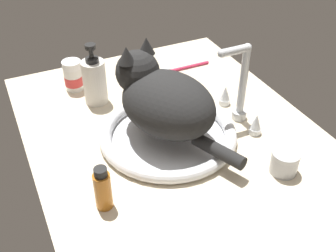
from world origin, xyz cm
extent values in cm
cube|color=beige|center=(0.00, 0.00, 1.50)|extent=(103.15, 72.16, 3.00)
torus|color=white|center=(-3.49, -2.33, 4.57)|extent=(34.72, 34.72, 3.14)
cylinder|color=white|center=(-3.49, -2.33, 3.30)|extent=(30.01, 30.01, 0.60)
cylinder|color=silver|center=(-3.49, 18.91, 4.13)|extent=(4.00, 4.00, 2.27)
cylinder|color=silver|center=(-3.49, 18.91, 14.60)|extent=(2.00, 2.00, 18.66)
sphere|color=silver|center=(-3.49, 18.91, 23.93)|extent=(2.20, 2.20, 2.20)
cylinder|color=silver|center=(-3.49, 15.30, 23.93)|extent=(2.00, 7.21, 2.00)
sphere|color=silver|center=(-3.49, 11.70, 23.93)|extent=(2.10, 2.10, 2.10)
cylinder|color=silver|center=(-10.99, 18.91, 3.80)|extent=(3.20, 3.20, 1.60)
cone|color=silver|center=(-10.99, 18.91, 6.66)|extent=(2.88, 2.88, 4.11)
cylinder|color=silver|center=(4.01, 18.91, 3.80)|extent=(3.20, 3.20, 1.60)
cone|color=silver|center=(4.01, 18.91, 6.66)|extent=(2.88, 2.88, 4.11)
ellipsoid|color=black|center=(-3.49, -2.33, 13.57)|extent=(30.48, 27.24, 14.86)
sphere|color=black|center=(-12.74, -6.21, 18.49)|extent=(11.02, 11.02, 11.02)
cone|color=black|center=(-11.46, -9.26, 24.41)|extent=(4.19, 4.19, 4.13)
cone|color=black|center=(-14.02, -3.16, 24.41)|extent=(4.19, 4.19, 4.13)
ellipsoid|color=silver|center=(-16.55, -7.81, 17.39)|extent=(4.84, 5.55, 3.53)
ellipsoid|color=silver|center=(-11.58, -5.72, 12.82)|extent=(10.52, 12.36, 8.17)
cylinder|color=black|center=(10.81, 3.68, 7.74)|extent=(13.67, 8.17, 3.20)
cylinder|color=#B2661E|center=(11.30, -23.97, 7.36)|extent=(3.62, 3.62, 8.72)
cylinder|color=black|center=(11.30, -23.97, 12.62)|extent=(2.72, 2.72, 1.80)
cylinder|color=white|center=(-37.15, -17.43, 6.58)|extent=(5.29, 5.29, 7.17)
cylinder|color=#D13838|center=(-37.15, -17.43, 6.01)|extent=(5.45, 5.45, 2.87)
cylinder|color=white|center=(-37.15, -17.43, 11.17)|extent=(5.56, 5.56, 2.01)
cylinder|color=silver|center=(-27.76, -13.51, 9.35)|extent=(6.55, 6.55, 12.69)
cylinder|color=black|center=(-27.76, -13.51, 16.29)|extent=(3.60, 3.60, 1.20)
cylinder|color=black|center=(-27.76, -13.51, 18.25)|extent=(1.31, 1.31, 2.72)
cylinder|color=black|center=(-27.76, -13.51, 20.21)|extent=(2.95, 2.95, 1.20)
cylinder|color=#B2B5BA|center=(18.68, 16.54, 5.30)|extent=(6.32, 6.32, 4.60)
cylinder|color=silver|center=(18.68, 16.54, 8.10)|extent=(6.45, 6.45, 1.00)
cylinder|color=#D83359|center=(-33.84, 19.52, 3.50)|extent=(1.04, 14.09, 1.00)
cube|color=white|center=(-33.82, 11.17, 4.10)|extent=(1.21, 2.60, 1.20)
camera|label=1|loc=(70.85, -37.20, 68.89)|focal=44.23mm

